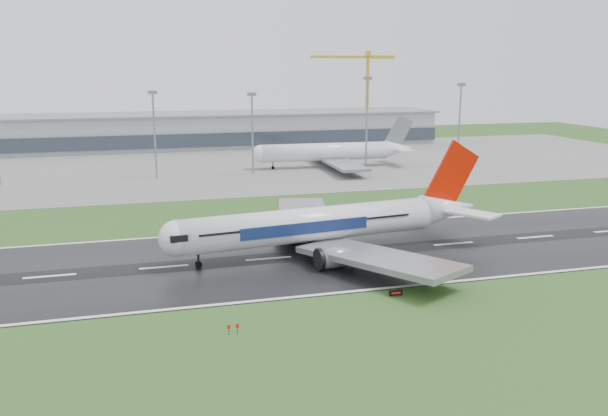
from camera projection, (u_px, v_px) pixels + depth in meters
name	position (u px, v px, depth m)	size (l,w,h in m)	color
ground	(269.00, 259.00, 122.58)	(520.00, 520.00, 0.00)	#264B1B
runway	(269.00, 259.00, 122.57)	(400.00, 45.00, 0.10)	black
apron	(199.00, 165.00, 240.17)	(400.00, 130.00, 0.08)	slate
terminal	(184.00, 131.00, 294.99)	(240.00, 36.00, 15.00)	#91939C
main_airliner	(332.00, 202.00, 125.23)	(69.01, 65.72, 20.37)	silver
parked_airliner	(332.00, 142.00, 234.33)	(63.20, 58.84, 18.52)	silver
tower_crane	(367.00, 95.00, 331.09)	(45.65, 2.49, 45.00)	gold
runway_sign	(396.00, 293.00, 102.42)	(2.30, 0.26, 1.04)	black
floodmast_2	(155.00, 137.00, 209.24)	(0.64, 0.64, 28.02)	gray
floodmast_3	(252.00, 136.00, 217.93)	(0.64, 0.64, 27.09)	gray
floodmast_4	(367.00, 125.00, 228.36)	(0.64, 0.64, 32.25)	gray
floodmast_5	(459.00, 126.00, 238.37)	(0.64, 0.64, 29.80)	gray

